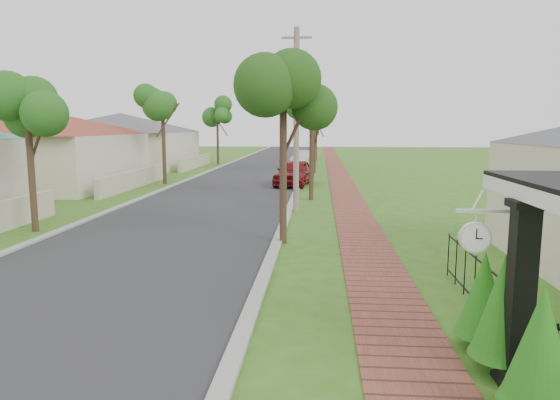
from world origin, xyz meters
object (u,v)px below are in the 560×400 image
at_px(porch_post, 520,304).
at_px(near_tree, 283,99).
at_px(parked_car_red, 294,173).
at_px(parked_car_white, 303,159).
at_px(utility_pole, 296,120).
at_px(station_clock, 476,236).

relative_size(porch_post, near_tree, 0.47).
height_order(parked_car_red, parked_car_white, parked_car_red).
relative_size(porch_post, parked_car_red, 0.57).
bearing_deg(utility_pole, near_tree, -91.14).
bearing_deg(parked_car_white, station_clock, -74.50).
bearing_deg(porch_post, utility_pole, 104.87).
bearing_deg(station_clock, parked_car_white, 95.67).
bearing_deg(parked_car_red, parked_car_white, 100.21).
bearing_deg(utility_pole, parked_car_white, 91.31).
xyz_separation_m(utility_pole, station_clock, (3.12, -13.20, -1.75)).
distance_m(parked_car_white, near_tree, 29.45).
relative_size(porch_post, station_clock, 3.46).
bearing_deg(station_clock, porch_post, -39.02).
distance_m(porch_post, parked_car_white, 37.46).
relative_size(parked_car_red, utility_pole, 0.61).
bearing_deg(utility_pole, porch_post, -75.13).
bearing_deg(parked_car_white, utility_pole, -78.86).
relative_size(porch_post, utility_pole, 0.35).
relative_size(parked_car_red, parked_car_white, 1.08).
xyz_separation_m(parked_car_red, utility_pole, (0.54, -9.15, 2.94)).
relative_size(porch_post, parked_car_white, 0.61).
bearing_deg(near_tree, parked_car_red, 91.66).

